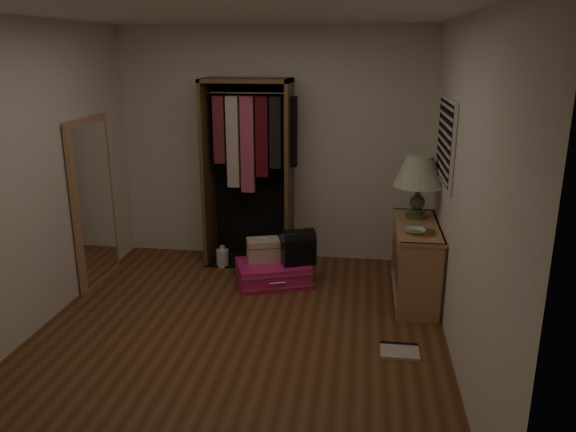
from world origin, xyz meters
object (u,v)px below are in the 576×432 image
(black_bag, at_px, (298,246))
(open_wardrobe, at_px, (251,156))
(train_case, at_px, (263,250))
(console_bookshelf, at_px, (415,258))
(floor_mirror, at_px, (94,202))
(table_lamp, at_px, (419,173))
(white_jug, at_px, (223,258))
(pink_suitcase, at_px, (273,273))

(black_bag, bearing_deg, open_wardrobe, 112.02)
(train_case, height_order, black_bag, black_bag)
(console_bookshelf, relative_size, train_case, 2.86)
(floor_mirror, bearing_deg, black_bag, 5.30)
(console_bookshelf, bearing_deg, floor_mirror, -179.26)
(table_lamp, xyz_separation_m, white_jug, (-2.06, 0.30, -1.10))
(open_wardrobe, bearing_deg, black_bag, -44.24)
(table_lamp, bearing_deg, black_bag, -177.12)
(floor_mirror, xyz_separation_m, train_case, (1.70, 0.22, -0.51))
(floor_mirror, height_order, white_jug, floor_mirror)
(open_wardrobe, bearing_deg, white_jug, -143.11)
(open_wardrobe, bearing_deg, pink_suitcase, -61.06)
(console_bookshelf, height_order, open_wardrobe, open_wardrobe)
(console_bookshelf, height_order, table_lamp, table_lamp)
(table_lamp, relative_size, white_jug, 2.56)
(console_bookshelf, height_order, train_case, console_bookshelf)
(open_wardrobe, distance_m, black_bag, 1.16)
(console_bookshelf, relative_size, table_lamp, 1.82)
(floor_mirror, bearing_deg, table_lamp, 4.43)
(black_bag, xyz_separation_m, white_jug, (-0.89, 0.36, -0.31))
(open_wardrobe, xyz_separation_m, pink_suitcase, (0.34, -0.62, -1.10))
(white_jug, bearing_deg, console_bookshelf, -13.85)
(console_bookshelf, xyz_separation_m, floor_mirror, (-3.24, -0.04, 0.46))
(white_jug, bearing_deg, table_lamp, -8.22)
(train_case, relative_size, table_lamp, 0.64)
(pink_suitcase, bearing_deg, floor_mirror, 165.02)
(floor_mirror, bearing_deg, console_bookshelf, 0.74)
(console_bookshelf, xyz_separation_m, black_bag, (-1.17, 0.15, 0.02))
(console_bookshelf, xyz_separation_m, open_wardrobe, (-1.76, 0.73, 0.83))
(open_wardrobe, bearing_deg, table_lamp, -16.41)
(floor_mirror, bearing_deg, pink_suitcase, 4.84)
(open_wardrobe, bearing_deg, train_case, -67.26)
(train_case, bearing_deg, console_bookshelf, -24.54)
(open_wardrobe, distance_m, table_lamp, 1.84)
(train_case, bearing_deg, black_bag, -22.81)
(open_wardrobe, relative_size, black_bag, 5.20)
(pink_suitcase, distance_m, white_jug, 0.75)
(floor_mirror, bearing_deg, open_wardrobe, 27.59)
(pink_suitcase, relative_size, black_bag, 2.23)
(open_wardrobe, bearing_deg, floor_mirror, -152.41)
(table_lamp, distance_m, white_jug, 2.36)
(train_case, bearing_deg, open_wardrobe, 95.00)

